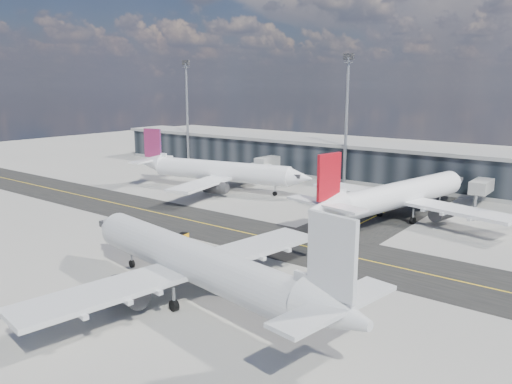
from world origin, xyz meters
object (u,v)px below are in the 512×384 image
at_px(baggage_tug, 179,239).
at_px(service_van, 341,192).
at_px(airliner_af, 218,171).
at_px(airliner_redtail, 398,195).
at_px(airliner_near, 196,263).

xyz_separation_m(baggage_tug, service_van, (2.53, 42.86, -0.26)).
xyz_separation_m(airliner_af, airliner_redtail, (39.93, 0.09, 0.09)).
xyz_separation_m(airliner_redtail, baggage_tug, (-18.83, -32.06, -3.25)).
xyz_separation_m(airliner_af, baggage_tug, (21.10, -31.97, -3.16)).
distance_m(airliner_af, baggage_tug, 38.43).
distance_m(airliner_near, baggage_tug, 18.96).
xyz_separation_m(airliner_af, airliner_near, (35.78, -43.54, 0.03)).
bearing_deg(airliner_near, airliner_af, 48.32).
bearing_deg(service_van, airliner_redtail, -57.21).
bearing_deg(baggage_tug, airliner_af, -155.61).
relative_size(airliner_near, baggage_tug, 12.82).
relative_size(airliner_af, airliner_redtail, 0.98).
distance_m(airliner_near, service_van, 55.88).
bearing_deg(airliner_near, service_van, 21.50).
distance_m(baggage_tug, service_van, 42.94).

